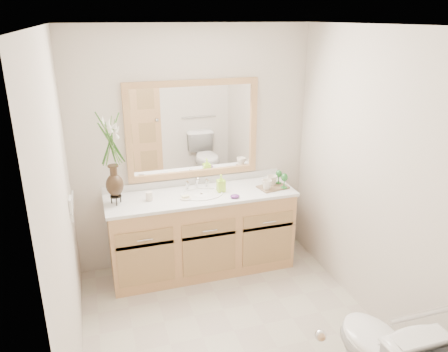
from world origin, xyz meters
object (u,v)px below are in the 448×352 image
object	(u,v)px
flower_vase	(111,149)
tray	(273,187)
soap_bottle	(221,184)
tumbler	(149,196)

from	to	relation	value
flower_vase	tray	world-z (taller)	flower_vase
flower_vase	tray	xyz separation A→B (m)	(1.53, -0.07, -0.52)
tray	flower_vase	bearing A→B (deg)	166.61
flower_vase	soap_bottle	bearing A→B (deg)	0.06
tumbler	tray	xyz separation A→B (m)	(1.23, -0.06, -0.03)
tray	soap_bottle	bearing A→B (deg)	161.63
soap_bottle	tumbler	bearing A→B (deg)	-177.65
flower_vase	tumbler	world-z (taller)	flower_vase
tumbler	soap_bottle	xyz separation A→B (m)	(0.71, 0.01, 0.04)
tray	tumbler	bearing A→B (deg)	166.41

